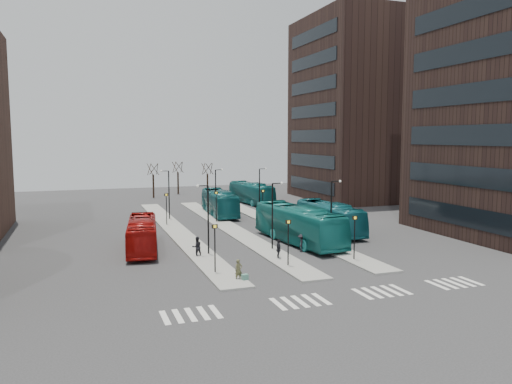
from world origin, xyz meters
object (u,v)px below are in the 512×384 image
object	(u,v)px
traveller	(239,270)
commuter_b	(279,249)
teal_bus_a	(298,224)
commuter_c	(301,243)
suitcase	(245,278)
teal_bus_c	(329,218)
commuter_a	(197,247)
red_bus	(142,234)
teal_bus_d	(251,193)
teal_bus_b	(219,203)

from	to	relation	value
traveller	commuter_b	size ratio (longest dim) A/B	0.90
teal_bus_a	commuter_c	distance (m)	3.75
suitcase	teal_bus_c	world-z (taller)	teal_bus_c
commuter_a	commuter_c	distance (m)	9.43
commuter_b	suitcase	bearing A→B (deg)	155.30
commuter_a	red_bus	bearing A→B (deg)	-51.70
teal_bus_a	teal_bus_c	bearing A→B (deg)	29.73
teal_bus_c	traveller	world-z (taller)	teal_bus_c
red_bus	teal_bus_d	world-z (taller)	teal_bus_d
traveller	red_bus	bearing A→B (deg)	107.44
commuter_a	traveller	bearing A→B (deg)	92.31
suitcase	commuter_c	distance (m)	10.76
commuter_a	teal_bus_b	bearing A→B (deg)	-116.61
commuter_a	commuter_c	bearing A→B (deg)	167.26
suitcase	commuter_c	size ratio (longest dim) A/B	0.35
suitcase	teal_bus_a	world-z (taller)	teal_bus_a
teal_bus_a	commuter_c	bearing A→B (deg)	-115.95
commuter_b	commuter_c	distance (m)	3.75
suitcase	teal_bus_b	bearing A→B (deg)	65.32
red_bus	teal_bus_c	size ratio (longest dim) A/B	0.90
teal_bus_a	commuter_a	xyz separation A→B (m)	(-10.63, -2.34, -0.95)
teal_bus_c	traveller	bearing A→B (deg)	-135.50
teal_bus_b	teal_bus_c	distance (m)	17.65
teal_bus_a	teal_bus_c	world-z (taller)	teal_bus_a
suitcase	teal_bus_b	xyz separation A→B (m)	(6.46, 30.33, 1.38)
suitcase	traveller	bearing A→B (deg)	116.93
traveller	commuter_c	size ratio (longest dim) A/B	1.00
teal_bus_a	teal_bus_d	xyz separation A→B (m)	(5.21, 29.23, -0.19)
teal_bus_b	teal_bus_d	size ratio (longest dim) A/B	1.00
teal_bus_b	commuter_c	xyz separation A→B (m)	(1.34, -22.95, -0.87)
teal_bus_b	commuter_a	size ratio (longest dim) A/B	6.70
teal_bus_a	commuter_a	world-z (taller)	teal_bus_a
teal_bus_a	traveller	distance (m)	14.01
commuter_b	commuter_a	bearing A→B (deg)	80.69
suitcase	teal_bus_a	bearing A→B (deg)	37.26
teal_bus_c	teal_bus_d	world-z (taller)	teal_bus_d
commuter_a	commuter_b	world-z (taller)	commuter_a
teal_bus_c	teal_bus_d	bearing A→B (deg)	91.25
red_bus	suitcase	bearing A→B (deg)	-58.00
teal_bus_b	commuter_a	xyz separation A→B (m)	(-8.04, -21.92, -0.77)
teal_bus_c	commuter_c	size ratio (longest dim) A/B	7.54
teal_bus_d	commuter_b	size ratio (longest dim) A/B	6.85
teal_bus_b	commuter_b	distance (m)	25.17
teal_bus_a	commuter_c	xyz separation A→B (m)	(-1.25, -3.37, -1.06)
teal_bus_b	commuter_c	bearing A→B (deg)	-83.09
red_bus	commuter_b	world-z (taller)	red_bus
commuter_b	teal_bus_c	bearing A→B (deg)	-28.62
commuter_a	commuter_b	xyz separation A→B (m)	(6.31, -3.19, -0.02)
commuter_c	commuter_b	bearing A→B (deg)	-24.09
suitcase	commuter_c	bearing A→B (deg)	30.78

